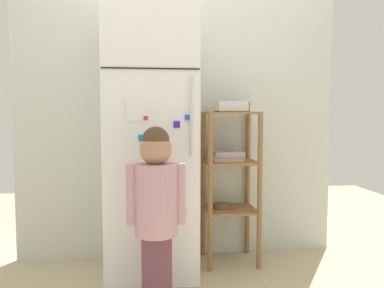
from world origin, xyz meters
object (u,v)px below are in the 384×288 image
Objects in this scene: fruit_bin at (231,107)px; refrigerator at (151,144)px; child_standing at (156,199)px; pantry_shelf_unit at (229,171)px.

refrigerator is at bearing -168.53° from fruit_bin.
refrigerator reaches higher than child_standing.
fruit_bin is (0.58, 0.64, 0.53)m from child_standing.
refrigerator reaches higher than pantry_shelf_unit.
fruit_bin is at bearing 11.47° from refrigerator.
refrigerator is at bearing -168.98° from pantry_shelf_unit.
pantry_shelf_unit is at bearing -147.94° from fruit_bin.
pantry_shelf_unit is at bearing 48.20° from child_standing.
child_standing is 4.53× the size of fruit_bin.
refrigerator is at bearing 92.16° from child_standing.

